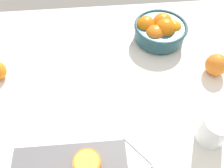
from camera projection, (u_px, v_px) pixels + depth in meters
ground_plane at (117, 92)px, 86.62cm from camera, size 149.56×100.86×3.00cm
fruit_bowl at (160, 30)px, 97.32cm from camera, size 21.54×21.54×11.14cm
juice_glass at (213, 131)px, 70.97cm from camera, size 8.53×8.53×10.22cm
orange_half_0 at (87, 164)px, 65.79cm from camera, size 7.72×7.72×3.76cm
loose_orange_0 at (217, 65)px, 87.34cm from camera, size 8.08×8.08×8.08cm
spoon at (148, 160)px, 69.76cm from camera, size 10.39×12.32×1.00cm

